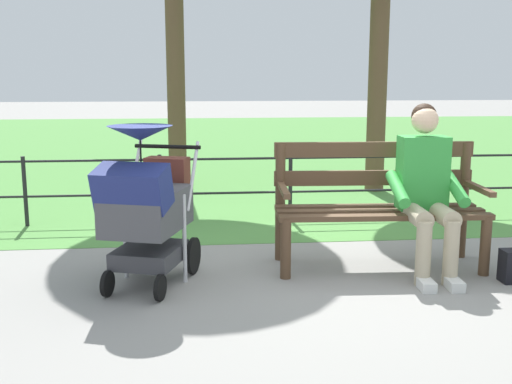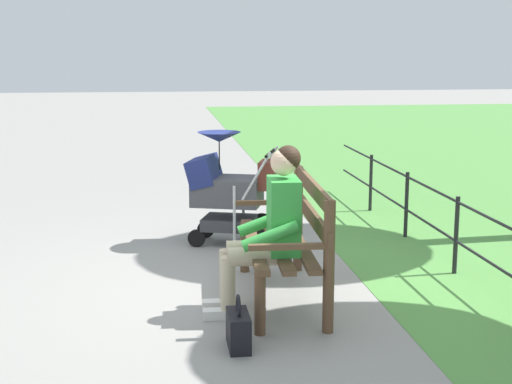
% 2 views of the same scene
% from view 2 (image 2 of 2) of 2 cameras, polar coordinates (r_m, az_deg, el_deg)
% --- Properties ---
extents(ground_plane, '(60.00, 60.00, 0.00)m').
position_cam_2_polar(ground_plane, '(6.38, 0.93, -6.92)').
color(ground_plane, gray).
extents(park_bench, '(1.62, 0.67, 0.96)m').
position_cam_2_polar(park_bench, '(5.83, 2.73, -3.29)').
color(park_bench, brown).
rests_on(park_bench, ground).
extents(person_on_bench, '(0.55, 0.74, 1.28)m').
position_cam_2_polar(person_on_bench, '(5.47, 1.01, -2.60)').
color(person_on_bench, tan).
rests_on(person_on_bench, ground).
extents(stroller, '(0.74, 0.99, 1.15)m').
position_cam_2_polar(stroller, '(7.48, -2.28, 0.41)').
color(stroller, black).
rests_on(stroller, ground).
extents(handbag, '(0.32, 0.14, 0.37)m').
position_cam_2_polar(handbag, '(4.99, -1.37, -10.58)').
color(handbag, black).
rests_on(handbag, ground).
extents(park_fence, '(7.94, 0.04, 0.70)m').
position_cam_2_polar(park_fence, '(6.47, 16.21, -3.24)').
color(park_fence, black).
rests_on(park_fence, ground).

